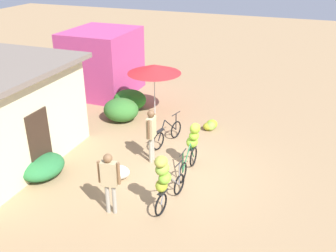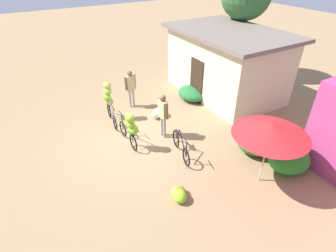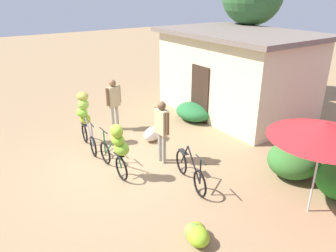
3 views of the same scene
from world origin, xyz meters
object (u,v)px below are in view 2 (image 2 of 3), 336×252
Objects in this scene: market_umbrella at (271,130)px; banana_pile_on_ground at (178,194)px; bicycle_near_pile at (130,127)px; bicycle_leftmost at (109,98)px; person_vendor at (131,85)px; bicycle_center_loaded at (181,147)px; person_bystander at (163,112)px; produce_sack at (159,113)px; building_low at (227,63)px.

banana_pile_on_ground is (-0.68, -2.55, -1.74)m from market_umbrella.
banana_pile_on_ground is at bearing 3.31° from bicycle_near_pile.
person_vendor is at bearing 115.13° from bicycle_leftmost.
bicycle_center_loaded is (1.27, 1.28, -0.51)m from bicycle_near_pile.
bicycle_leftmost is 0.93× the size of person_bystander.
market_umbrella is 3.16m from banana_pile_on_ground.
banana_pile_on_ground is at bearing -21.65° from produce_sack.
produce_sack reaches higher than banana_pile_on_ground.
building_low is 3.42× the size of bicycle_center_loaded.
market_umbrella is 1.32× the size of bicycle_near_pile.
bicycle_center_loaded is (3.51, 1.25, -0.63)m from bicycle_leftmost.
bicycle_center_loaded is at bearing 19.68° from bicycle_leftmost.
banana_pile_on_ground is at bearing -21.69° from person_bystander.
person_vendor is at bearing -179.73° from bicycle_center_loaded.
produce_sack is 0.40× the size of person_bystander.
bicycle_center_loaded is at bearing 145.20° from banana_pile_on_ground.
bicycle_center_loaded is 4.15m from person_vendor.
bicycle_center_loaded is 1.49m from person_bystander.
bicycle_near_pile is (-3.56, -2.72, -1.04)m from market_umbrella.
person_vendor reaches higher than bicycle_near_pile.
bicycle_leftmost is (-0.40, -5.81, -0.56)m from building_low.
produce_sack is (-4.23, 1.68, 0.06)m from banana_pile_on_ground.
banana_pile_on_ground is at bearing -34.80° from bicycle_center_loaded.
building_low is at bearing 124.23° from bicycle_center_loaded.
building_low is at bearing 111.73° from person_bystander.
person_vendor is (-2.81, 1.26, 0.20)m from bicycle_near_pile.
building_low is 5.64m from bicycle_center_loaded.
market_umbrella is 5.26m from produce_sack.
market_umbrella is at bearing 21.20° from person_bystander.
person_vendor is at bearing 169.08° from banana_pile_on_ground.
banana_pile_on_ground is at bearing -10.92° from person_vendor.
banana_pile_on_ground is at bearing -104.96° from market_umbrella.
person_bystander is (-1.30, 0.04, 0.73)m from bicycle_center_loaded.
market_umbrella is 6.45m from bicycle_leftmost.
person_bystander is at bearing -158.80° from market_umbrella.
banana_pile_on_ground is at bearing -50.32° from building_low.
banana_pile_on_ground is (2.88, 0.17, -0.70)m from bicycle_near_pile.
building_low reaches higher than bicycle_leftmost.
bicycle_near_pile is at bearing -142.68° from market_umbrella.
bicycle_near_pile is (2.23, -0.03, -0.12)m from bicycle_leftmost.
market_umbrella is 1.24× the size of person_vendor.
bicycle_leftmost is at bearing -93.97° from building_low.
market_umbrella is 3.11m from bicycle_center_loaded.
person_vendor is at bearing -167.17° from market_umbrella.
person_vendor is (-4.09, -0.02, 0.71)m from bicycle_center_loaded.
bicycle_leftmost is at bearing -160.32° from bicycle_center_loaded.
market_umbrella is at bearing -30.13° from building_low.
produce_sack is at bearing 158.43° from person_bystander.
person_bystander is (1.80, -4.52, -0.46)m from building_low.
market_umbrella is 4.60m from bicycle_near_pile.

